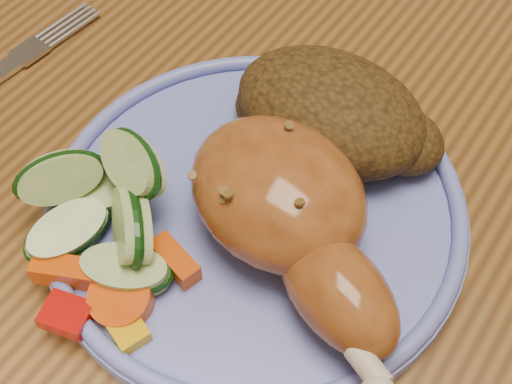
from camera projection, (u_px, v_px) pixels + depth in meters
dining_table at (359, 222)px, 0.53m from camera, size 0.90×1.40×0.75m
plate at (256, 213)px, 0.43m from camera, size 0.25×0.25×0.01m
plate_rim at (256, 202)px, 0.42m from camera, size 0.25×0.25×0.01m
chicken_leg at (292, 215)px, 0.38m from camera, size 0.17×0.13×0.06m
rice_pilaf at (334, 114)px, 0.44m from camera, size 0.13×0.09×0.05m
vegetable_pile at (102, 219)px, 0.40m from camera, size 0.13×0.12×0.06m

